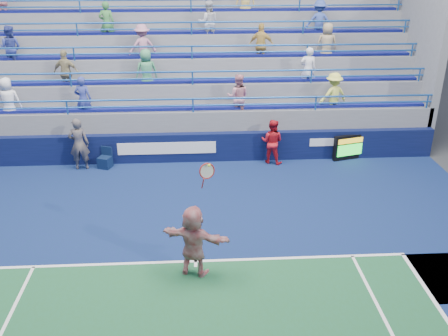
{
  "coord_description": "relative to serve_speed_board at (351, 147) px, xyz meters",
  "views": [
    {
      "loc": [
        0.11,
        -10.7,
        7.53
      ],
      "look_at": [
        0.88,
        2.5,
        1.5
      ],
      "focal_mm": 40.0,
      "sensor_mm": 36.0,
      "label": 1
    }
  ],
  "objects": [
    {
      "name": "judge_chair",
      "position": [
        -9.11,
        -0.25,
        -0.25
      ],
      "size": [
        0.55,
        0.56,
        0.76
      ],
      "color": "#0B1937",
      "rests_on": "ground"
    },
    {
      "name": "tennis_player",
      "position": [
        -5.9,
        -6.79,
        0.45
      ],
      "size": [
        1.81,
        1.11,
        2.98
      ],
      "color": "silver",
      "rests_on": "ground"
    },
    {
      "name": "bleacher_stand",
      "position": [
        -5.87,
        3.94,
        1.06
      ],
      "size": [
        18.0,
        5.62,
        6.13
      ],
      "color": "slate",
      "rests_on": "ground"
    },
    {
      "name": "sponsor_wall",
      "position": [
        -5.87,
        0.17,
        0.06
      ],
      "size": [
        18.0,
        0.32,
        1.1
      ],
      "color": "black",
      "rests_on": "ground"
    },
    {
      "name": "ground",
      "position": [
        -5.87,
        -6.32,
        -0.49
      ],
      "size": [
        120.0,
        120.0,
        0.0
      ],
      "primitive_type": "plane",
      "color": "#333538"
    },
    {
      "name": "ball_girl",
      "position": [
        -3.02,
        -0.16,
        0.35
      ],
      "size": [
        1.0,
        0.91,
        1.68
      ],
      "primitive_type": "imported",
      "rotation": [
        0.0,
        0.0,
        2.73
      ],
      "color": "red",
      "rests_on": "ground"
    },
    {
      "name": "line_judge",
      "position": [
        -9.95,
        -0.31,
        0.47
      ],
      "size": [
        0.75,
        0.53,
        1.93
      ],
      "primitive_type": "imported",
      "rotation": [
        0.0,
        0.0,
        3.24
      ],
      "color": "#141C39",
      "rests_on": "ground"
    },
    {
      "name": "serve_speed_board",
      "position": [
        0.0,
        0.0,
        0.0
      ],
      "size": [
        1.4,
        0.51,
        0.97
      ],
      "color": "black",
      "rests_on": "ground"
    }
  ]
}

